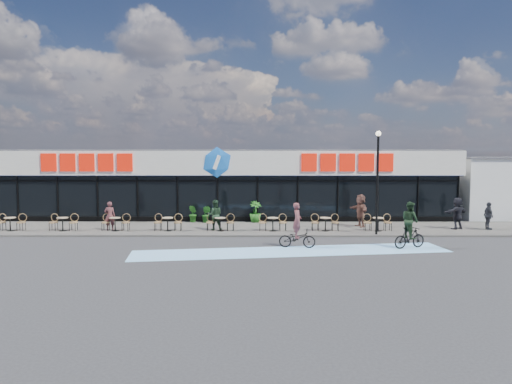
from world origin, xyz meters
TOP-DOWN VIEW (x-y plane):
  - ground at (0.00, 0.00)m, footprint 120.00×120.00m
  - sidewalk at (0.00, 4.50)m, footprint 44.00×5.00m
  - bike_lane at (4.00, -1.50)m, footprint 14.17×4.13m
  - building at (-0.00, 9.93)m, footprint 30.60×6.57m
  - neighbour_building at (20.50, 11.00)m, footprint 9.20×7.20m
  - lamp_post at (8.72, 2.30)m, footprint 0.28×0.28m
  - bistro_set_0 at (-11.08, 3.47)m, footprint 1.54×0.62m
  - bistro_set_1 at (-8.20, 3.47)m, footprint 1.54×0.62m
  - bistro_set_2 at (-5.32, 3.47)m, footprint 1.54×0.62m
  - bistro_set_3 at (-2.43, 3.47)m, footprint 1.54×0.62m
  - bistro_set_4 at (0.45, 3.47)m, footprint 1.54×0.62m
  - bistro_set_5 at (3.33, 3.47)m, footprint 1.54×0.62m
  - bistro_set_6 at (6.21, 3.47)m, footprint 1.54×0.62m
  - bistro_set_7 at (9.10, 3.47)m, footprint 1.54×0.62m
  - potted_plant_left at (-0.66, 6.50)m, footprint 0.70×0.65m
  - potted_plant_mid at (-1.48, 6.57)m, footprint 0.69×0.73m
  - potted_plant_right at (2.36, 6.64)m, footprint 0.97×0.97m
  - patron_left at (-5.68, 3.63)m, footprint 0.63×0.46m
  - patron_right at (0.13, 3.73)m, footprint 0.87×0.70m
  - pedestrian_a at (8.46, 4.90)m, footprint 1.02×1.84m
  - pedestrian_b at (15.37, 3.89)m, footprint 0.38×0.90m
  - pedestrian_c at (13.71, 4.06)m, footprint 1.72×1.24m
  - cyclist_a at (4.31, -0.66)m, footprint 1.74×0.81m
  - cyclist_b at (9.43, -0.79)m, footprint 1.68×0.99m

SIDE VIEW (x-z plane):
  - ground at x=0.00m, z-range 0.00..0.00m
  - bike_lane at x=4.00m, z-range 0.00..0.01m
  - sidewalk at x=0.00m, z-range 0.00..0.10m
  - bistro_set_0 at x=-11.08m, z-range 0.11..1.01m
  - bistro_set_1 at x=-8.20m, z-range 0.11..1.01m
  - bistro_set_2 at x=-5.32m, z-range 0.11..1.01m
  - bistro_set_3 at x=-2.43m, z-range 0.11..1.01m
  - bistro_set_4 at x=0.45m, z-range 0.11..1.01m
  - bistro_set_5 at x=3.33m, z-range 0.11..1.01m
  - bistro_set_6 at x=6.21m, z-range 0.11..1.01m
  - bistro_set_7 at x=9.10m, z-range 0.11..1.01m
  - potted_plant_left at x=-0.66m, z-range 0.10..1.13m
  - potted_plant_mid at x=-1.48m, z-range 0.10..1.16m
  - cyclist_a at x=4.31m, z-range -0.35..1.73m
  - potted_plant_right at x=2.36m, z-range 0.10..1.41m
  - pedestrian_b at x=15.37m, z-range 0.10..1.64m
  - patron_left at x=-5.68m, z-range 0.10..1.70m
  - cyclist_b at x=9.43m, z-range -0.14..2.00m
  - patron_right at x=0.13m, z-range 0.10..1.77m
  - pedestrian_c at x=13.71m, z-range 0.10..1.90m
  - pedestrian_a at x=8.46m, z-range 0.10..1.99m
  - neighbour_building at x=20.50m, z-range 0.01..4.12m
  - building at x=0.00m, z-range -0.04..4.71m
  - lamp_post at x=8.72m, z-range 0.59..5.98m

